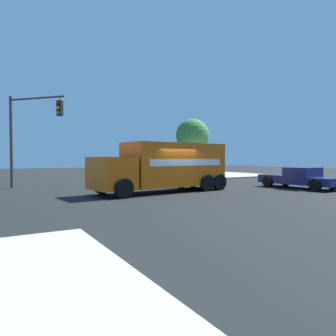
{
  "coord_description": "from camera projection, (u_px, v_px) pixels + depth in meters",
  "views": [
    {
      "loc": [
        9.44,
        15.49,
        2.0
      ],
      "look_at": [
        0.14,
        -0.28,
        1.41
      ],
      "focal_mm": 33.53,
      "sensor_mm": 36.0,
      "label": 1
    }
  ],
  "objects": [
    {
      "name": "traffic_light_primary",
      "position": [
        27.0,
        127.0,
        20.41
      ],
      "size": [
        2.94,
        3.24,
        6.09
      ],
      "color": "#38383D",
      "rests_on": "ground"
    },
    {
      "name": "picket_fence_run",
      "position": [
        184.0,
        169.0,
        40.55
      ],
      "size": [
        5.86,
        0.05,
        0.95
      ],
      "color": "white",
      "rests_on": "sidewalk_corner_near"
    },
    {
      "name": "sidewalk_corner_near",
      "position": [
        210.0,
        175.0,
        35.9
      ],
      "size": [
        11.34,
        11.34,
        0.14
      ],
      "primitive_type": "cube",
      "color": "#B2ADA0",
      "rests_on": "ground"
    },
    {
      "name": "ground_plane",
      "position": [
        173.0,
        192.0,
        18.19
      ],
      "size": [
        100.0,
        100.0,
        0.0
      ],
      "primitive_type": "plane",
      "color": "black"
    },
    {
      "name": "delivery_truck",
      "position": [
        165.0,
        166.0,
        18.4
      ],
      "size": [
        8.45,
        3.6,
        2.87
      ],
      "color": "orange",
      "rests_on": "ground"
    },
    {
      "name": "pickup_navy",
      "position": [
        300.0,
        177.0,
        20.63
      ],
      "size": [
        2.51,
        5.31,
        1.38
      ],
      "color": "navy",
      "rests_on": "ground"
    },
    {
      "name": "pedestrian_near_corner",
      "position": [
        222.0,
        166.0,
        34.24
      ],
      "size": [
        0.53,
        0.26,
        1.69
      ],
      "color": "gray",
      "rests_on": "sidewalk_corner_near"
    },
    {
      "name": "shade_tree_near",
      "position": [
        193.0,
        136.0,
        38.08
      ],
      "size": [
        4.06,
        4.06,
        6.61
      ],
      "color": "brown",
      "rests_on": "sidewalk_corner_near"
    }
  ]
}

